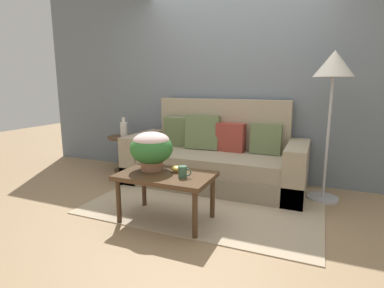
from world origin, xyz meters
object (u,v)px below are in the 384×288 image
at_px(coffee_table, 166,179).
at_px(snack_bowl, 177,169).
at_px(table_vase, 124,129).
at_px(coffee_mug, 183,172).
at_px(floor_lamp, 333,75).
at_px(potted_plant, 151,147).
at_px(couch, 215,159).
at_px(side_table, 123,147).

height_order(coffee_table, snack_bowl, snack_bowl).
relative_size(snack_bowl, table_vase, 0.40).
bearing_deg(snack_bowl, coffee_table, -126.55).
distance_m(coffee_table, coffee_mug, 0.23).
relative_size(coffee_table, floor_lamp, 0.54).
distance_m(coffee_table, snack_bowl, 0.15).
bearing_deg(potted_plant, couch, 77.37).
bearing_deg(coffee_table, floor_lamp, 40.57).
relative_size(couch, side_table, 4.27).
bearing_deg(couch, coffee_table, -93.20).
distance_m(side_table, table_vase, 0.28).
distance_m(side_table, floor_lamp, 2.98).
distance_m(coffee_table, potted_plant, 0.35).
xyz_separation_m(coffee_table, potted_plant, (-0.19, 0.07, 0.28)).
bearing_deg(coffee_mug, couch, 95.69).
relative_size(couch, coffee_mug, 18.17).
distance_m(floor_lamp, potted_plant, 2.06).
xyz_separation_m(coffee_table, table_vase, (-1.39, 1.30, 0.23)).
height_order(coffee_mug, table_vase, table_vase).
height_order(couch, floor_lamp, floor_lamp).
xyz_separation_m(coffee_table, coffee_mug, (0.20, -0.04, 0.11)).
distance_m(coffee_mug, table_vase, 2.08).
height_order(floor_lamp, potted_plant, floor_lamp).
xyz_separation_m(side_table, floor_lamp, (2.80, -0.10, 1.03)).
relative_size(coffee_table, side_table, 1.67).
bearing_deg(side_table, floor_lamp, -2.13).
bearing_deg(coffee_mug, potted_plant, 164.18).
height_order(couch, snack_bowl, couch).
bearing_deg(side_table, coffee_mug, -39.78).
distance_m(side_table, coffee_mug, 2.09).
distance_m(floor_lamp, table_vase, 2.88).
xyz_separation_m(coffee_mug, table_vase, (-1.58, 1.34, 0.12)).
relative_size(coffee_mug, snack_bowl, 1.10).
height_order(floor_lamp, snack_bowl, floor_lamp).
bearing_deg(coffee_table, potted_plant, 159.99).
height_order(coffee_table, side_table, side_table).
bearing_deg(potted_plant, snack_bowl, 4.67).
bearing_deg(floor_lamp, snack_bowl, -140.27).
height_order(snack_bowl, table_vase, table_vase).
bearing_deg(coffee_mug, coffee_table, 168.46).
distance_m(snack_bowl, table_vase, 1.90).
bearing_deg(coffee_mug, floor_lamp, 45.84).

